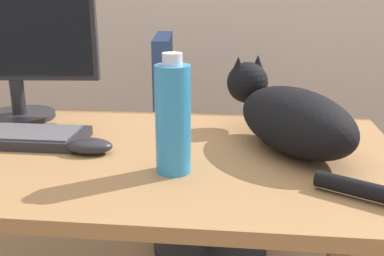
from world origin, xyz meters
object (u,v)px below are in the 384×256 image
cat (289,116)px  computer_mouse (89,146)px  water_bottle (173,118)px  monitor (11,40)px  office_chair (199,165)px

cat → computer_mouse: cat is taller
cat → water_bottle: size_ratio=2.16×
monitor → office_chair: bearing=46.7°
monitor → cat: size_ratio=0.89×
office_chair → cat: 0.85m
office_chair → water_bottle: 0.96m
office_chair → monitor: monitor is taller
monitor → cat: (0.76, -0.18, -0.15)m
office_chair → water_bottle: bearing=-88.1°
computer_mouse → cat: bearing=10.1°
cat → office_chair: bearing=112.1°
office_chair → cat: cat is taller
cat → water_bottle: 0.30m
cat → water_bottle: bearing=-146.3°
computer_mouse → water_bottle: (0.21, -0.08, 0.10)m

